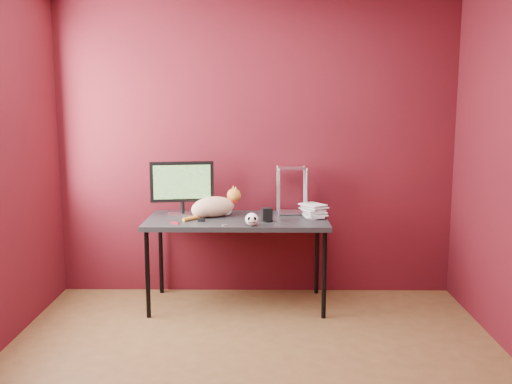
{
  "coord_description": "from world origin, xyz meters",
  "views": [
    {
      "loc": [
        0.06,
        -3.28,
        1.71
      ],
      "look_at": [
        0.01,
        1.15,
        1.01
      ],
      "focal_mm": 40.0,
      "sensor_mm": 36.0,
      "label": 1
    }
  ],
  "objects_px": {
    "speaker": "(267,215)",
    "desk": "(237,224)",
    "skull_mug": "(252,219)",
    "monitor": "(182,186)",
    "book_stack": "(307,143)",
    "cat": "(214,206)"
  },
  "relations": [
    {
      "from": "cat",
      "to": "skull_mug",
      "type": "bearing_deg",
      "value": -71.27
    },
    {
      "from": "speaker",
      "to": "desk",
      "type": "bearing_deg",
      "value": 142.4
    },
    {
      "from": "speaker",
      "to": "skull_mug",
      "type": "bearing_deg",
      "value": -137.0
    },
    {
      "from": "speaker",
      "to": "book_stack",
      "type": "relative_size",
      "value": 0.09
    },
    {
      "from": "skull_mug",
      "to": "desk",
      "type": "bearing_deg",
      "value": 110.98
    },
    {
      "from": "monitor",
      "to": "cat",
      "type": "distance_m",
      "value": 0.33
    },
    {
      "from": "speaker",
      "to": "book_stack",
      "type": "height_order",
      "value": "book_stack"
    },
    {
      "from": "skull_mug",
      "to": "speaker",
      "type": "distance_m",
      "value": 0.21
    },
    {
      "from": "speaker",
      "to": "book_stack",
      "type": "distance_m",
      "value": 0.67
    },
    {
      "from": "desk",
      "to": "monitor",
      "type": "relative_size",
      "value": 2.82
    },
    {
      "from": "cat",
      "to": "speaker",
      "type": "xyz_separation_m",
      "value": [
        0.44,
        -0.19,
        -0.04
      ]
    },
    {
      "from": "monitor",
      "to": "book_stack",
      "type": "relative_size",
      "value": 0.43
    },
    {
      "from": "desk",
      "to": "book_stack",
      "type": "xyz_separation_m",
      "value": [
        0.57,
        0.04,
        0.67
      ]
    },
    {
      "from": "desk",
      "to": "skull_mug",
      "type": "relative_size",
      "value": 14.3
    },
    {
      "from": "monitor",
      "to": "desk",
      "type": "bearing_deg",
      "value": -22.72
    },
    {
      "from": "book_stack",
      "to": "monitor",
      "type": "bearing_deg",
      "value": 175.82
    },
    {
      "from": "monitor",
      "to": "speaker",
      "type": "relative_size",
      "value": 4.81
    },
    {
      "from": "speaker",
      "to": "monitor",
      "type": "bearing_deg",
      "value": 150.56
    },
    {
      "from": "monitor",
      "to": "book_stack",
      "type": "xyz_separation_m",
      "value": [
        1.04,
        -0.08,
        0.36
      ]
    },
    {
      "from": "desk",
      "to": "speaker",
      "type": "height_order",
      "value": "speaker"
    },
    {
      "from": "desk",
      "to": "speaker",
      "type": "distance_m",
      "value": 0.29
    },
    {
      "from": "monitor",
      "to": "book_stack",
      "type": "height_order",
      "value": "book_stack"
    }
  ]
}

